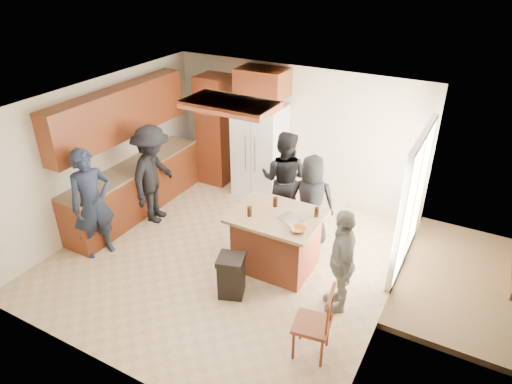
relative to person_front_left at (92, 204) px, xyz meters
The scene contains 12 objects.
person_front_left is the anchor object (origin of this frame).
person_behind_left 3.12m from the person_front_left, 45.44° to the left, with size 0.83×0.51×1.71m, color black.
person_behind_right 3.40m from the person_front_left, 33.66° to the left, with size 0.75×0.49×1.54m, color black.
person_side_right 3.83m from the person_front_left, ahead, with size 0.89×0.46×1.52m, color gray.
person_counter 1.25m from the person_front_left, 82.46° to the left, with size 1.14×0.53×1.77m, color black.
left_cabinetry 1.33m from the person_front_left, 106.58° to the left, with size 0.64×3.00×2.30m.
back_wall_units 3.16m from the person_front_left, 80.19° to the left, with size 1.80×0.60×2.45m.
refrigerator 3.27m from the person_front_left, 66.30° to the left, with size 0.90×0.76×1.80m.
kitchen_island 2.87m from the person_front_left, 20.99° to the left, with size 1.28×1.03×0.93m.
island_items 3.04m from the person_front_left, 17.77° to the left, with size 0.96×0.65×0.15m.
trash_bin 2.45m from the person_front_left, ahead, with size 0.45×0.45×0.63m.
spindle_chair 3.83m from the person_front_left, ahead, with size 0.48×0.48×0.99m.
Camera 1 is at (3.21, -4.96, 4.39)m, focal length 32.00 mm.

